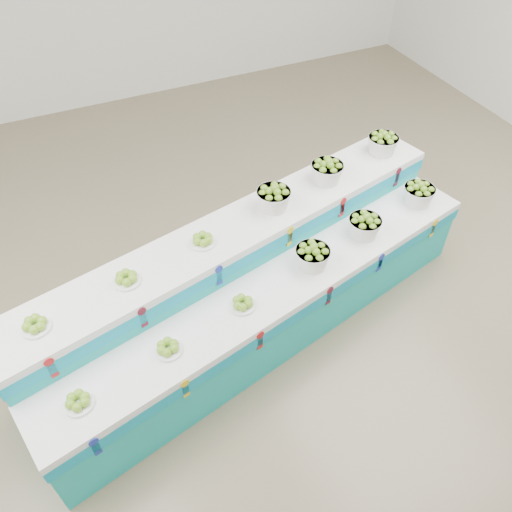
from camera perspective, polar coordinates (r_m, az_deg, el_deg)
name	(u,v)px	position (r m, az deg, el deg)	size (l,w,h in m)	color
ground	(251,340)	(4.83, -0.60, -9.33)	(10.00, 10.00, 0.00)	#74654C
display_stand	(256,285)	(4.58, 0.00, -3.19)	(4.29, 1.10, 1.02)	#19ADAC
plate_lower_left	(78,401)	(3.81, -19.13, -14.90)	(0.21, 0.21, 0.09)	white
plate_lower_mid	(168,347)	(3.90, -9.75, -9.92)	(0.21, 0.21, 0.09)	white
plate_lower_right	(243,303)	(4.11, -1.50, -5.19)	(0.21, 0.21, 0.09)	white
basket_lower_left	(312,256)	(4.40, 6.27, -0.01)	(0.30, 0.30, 0.22)	silver
basket_lower_mid	(364,225)	(4.76, 11.92, 3.33)	(0.30, 0.30, 0.22)	silver
basket_lower_right	(419,194)	(5.26, 17.56, 6.61)	(0.30, 0.30, 0.22)	silver
plate_upper_left	(35,324)	(3.91, -23.30, -6.95)	(0.21, 0.21, 0.09)	white
plate_upper_mid	(126,278)	(4.00, -14.18, -2.36)	(0.21, 0.21, 0.09)	white
plate_upper_right	(202,239)	(4.20, -5.95, 1.86)	(0.21, 0.21, 0.09)	white
basket_upper_left	(274,198)	(4.49, 1.96, 6.48)	(0.30, 0.30, 0.22)	silver
basket_upper_mid	(327,171)	(4.84, 7.86, 9.31)	(0.30, 0.30, 0.22)	silver
basket_upper_right	(383,143)	(5.33, 13.85, 12.04)	(0.30, 0.30, 0.22)	silver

